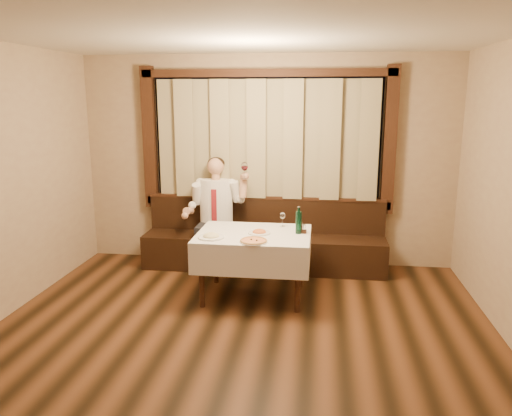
# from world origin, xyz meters

# --- Properties ---
(room) EXTENTS (5.01, 6.01, 2.81)m
(room) POSITION_xyz_m (-0.00, 0.97, 1.50)
(room) COLOR black
(room) RESTS_ON ground
(banquette) EXTENTS (3.20, 0.61, 0.94)m
(banquette) POSITION_xyz_m (0.00, 2.72, 0.31)
(banquette) COLOR black
(banquette) RESTS_ON ground
(dining_table) EXTENTS (1.27, 0.97, 0.76)m
(dining_table) POSITION_xyz_m (0.00, 1.70, 0.65)
(dining_table) COLOR black
(dining_table) RESTS_ON ground
(pizza) EXTENTS (0.30, 0.30, 0.03)m
(pizza) POSITION_xyz_m (0.05, 1.35, 0.77)
(pizza) COLOR white
(pizza) RESTS_ON dining_table
(pasta_red) EXTENTS (0.25, 0.25, 0.09)m
(pasta_red) POSITION_xyz_m (0.06, 1.69, 0.79)
(pasta_red) COLOR white
(pasta_red) RESTS_ON dining_table
(pasta_cream) EXTENTS (0.29, 0.29, 0.10)m
(pasta_cream) POSITION_xyz_m (-0.43, 1.44, 0.80)
(pasta_cream) COLOR white
(pasta_cream) RESTS_ON dining_table
(green_bottle) EXTENTS (0.07, 0.07, 0.31)m
(green_bottle) POSITION_xyz_m (0.50, 1.75, 0.89)
(green_bottle) COLOR #104D2F
(green_bottle) RESTS_ON dining_table
(table_wine_glass) EXTENTS (0.07, 0.07, 0.18)m
(table_wine_glass) POSITION_xyz_m (0.30, 2.01, 0.88)
(table_wine_glass) COLOR white
(table_wine_glass) RESTS_ON dining_table
(cruet_caddy) EXTENTS (0.12, 0.08, 0.12)m
(cruet_caddy) POSITION_xyz_m (0.53, 1.77, 0.80)
(cruet_caddy) COLOR black
(cruet_caddy) RESTS_ON dining_table
(seated_man) EXTENTS (0.83, 0.62, 1.48)m
(seated_man) POSITION_xyz_m (-0.63, 2.63, 0.85)
(seated_man) COLOR black
(seated_man) RESTS_ON ground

